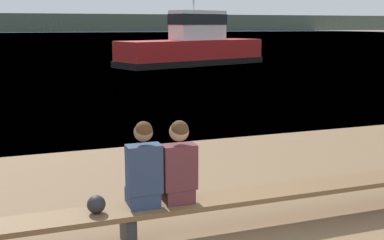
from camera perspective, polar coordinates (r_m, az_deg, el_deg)
water_surface at (r=129.64m, az=-19.13°, el=9.53°), size 240.00×240.00×0.00m
far_shoreline at (r=188.53m, az=-19.50°, el=10.83°), size 600.00×12.00×6.42m
bench_main at (r=5.65m, az=-7.63°, el=-11.06°), size 8.79×0.48×0.43m
person_left at (r=5.52m, az=-5.77°, el=-5.88°), size 0.39×0.42×1.01m
person_right at (r=5.63m, az=-1.61°, el=-5.45°), size 0.39×0.43×1.00m
shopping_bag at (r=5.53m, az=-11.28°, el=-9.78°), size 0.21×0.20×0.21m
tugboat_red at (r=30.55m, az=0.11°, el=8.55°), size 10.33×5.77×6.03m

